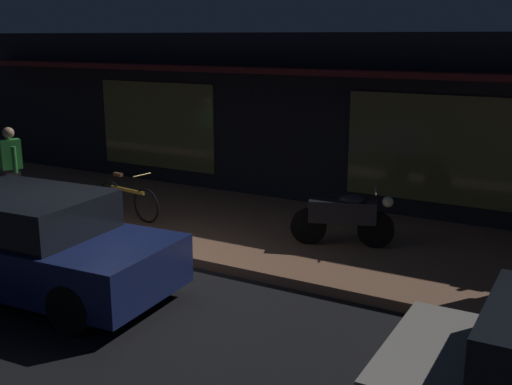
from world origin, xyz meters
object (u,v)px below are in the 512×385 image
Objects in this scene: parked_car_near at (32,244)px; bicycle_parked at (128,200)px; person_photographer at (12,167)px; motorcycle at (344,217)px.

bicycle_parked is at bearing 107.12° from parked_car_near.
person_photographer reaches higher than parked_car_near.
person_photographer is 0.40× the size of parked_car_near.
bicycle_parked is 0.39× the size of parked_car_near.
motorcycle is at bearing 48.40° from parked_car_near.
motorcycle is 0.98× the size of person_photographer.
bicycle_parked is (-4.17, -0.54, -0.14)m from motorcycle.
person_photographer is at bearing 143.94° from parked_car_near.
person_photographer is (-6.48, -1.25, 0.38)m from motorcycle.
bicycle_parked is 3.24m from parked_car_near.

